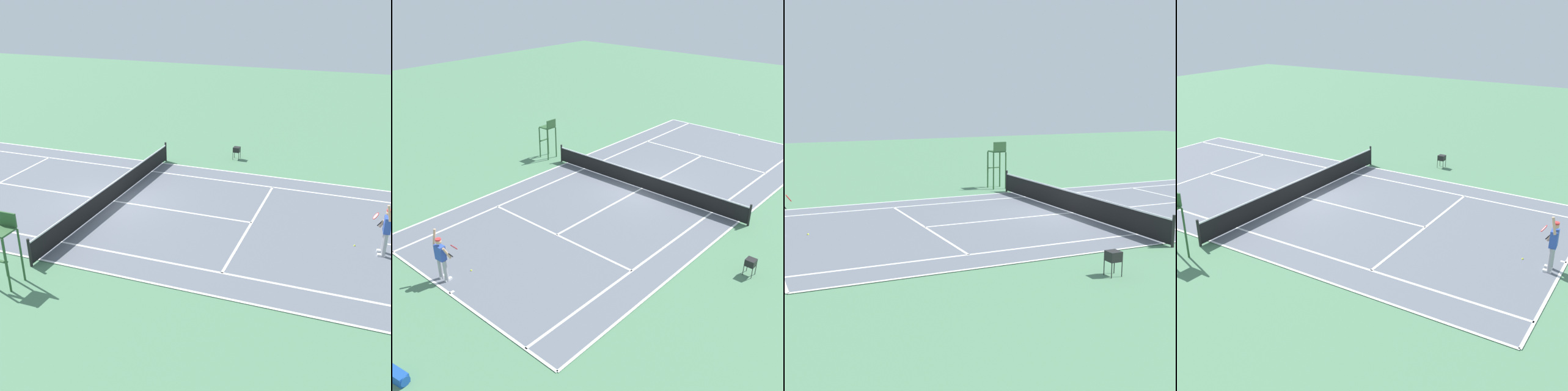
# 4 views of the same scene
# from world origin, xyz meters

# --- Properties ---
(ground_plane) EXTENTS (80.00, 80.00, 0.00)m
(ground_plane) POSITION_xyz_m (0.00, 0.00, 0.00)
(ground_plane) COLOR #4C7A56
(court) EXTENTS (11.08, 23.88, 0.03)m
(court) POSITION_xyz_m (0.00, 0.00, 0.01)
(court) COLOR slate
(court) RESTS_ON ground
(net) EXTENTS (11.98, 0.10, 1.07)m
(net) POSITION_xyz_m (0.00, 0.00, 0.52)
(net) COLOR black
(net) RESTS_ON ground
(tennis_player) EXTENTS (0.76, 0.66, 2.08)m
(tennis_player) POSITION_xyz_m (0.86, 11.50, 0.99)
(tennis_player) COLOR #9E9EA3
(tennis_player) RESTS_ON ground
(tennis_ball) EXTENTS (0.07, 0.07, 0.07)m
(tennis_ball) POSITION_xyz_m (0.58, 10.52, 0.03)
(tennis_ball) COLOR #D1E533
(tennis_ball) RESTS_ON ground
(ball_hopper) EXTENTS (0.36, 0.36, 0.70)m
(ball_hopper) POSITION_xyz_m (-7.60, 3.60, 0.57)
(ball_hopper) COLOR black
(ball_hopper) RESTS_ON ground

